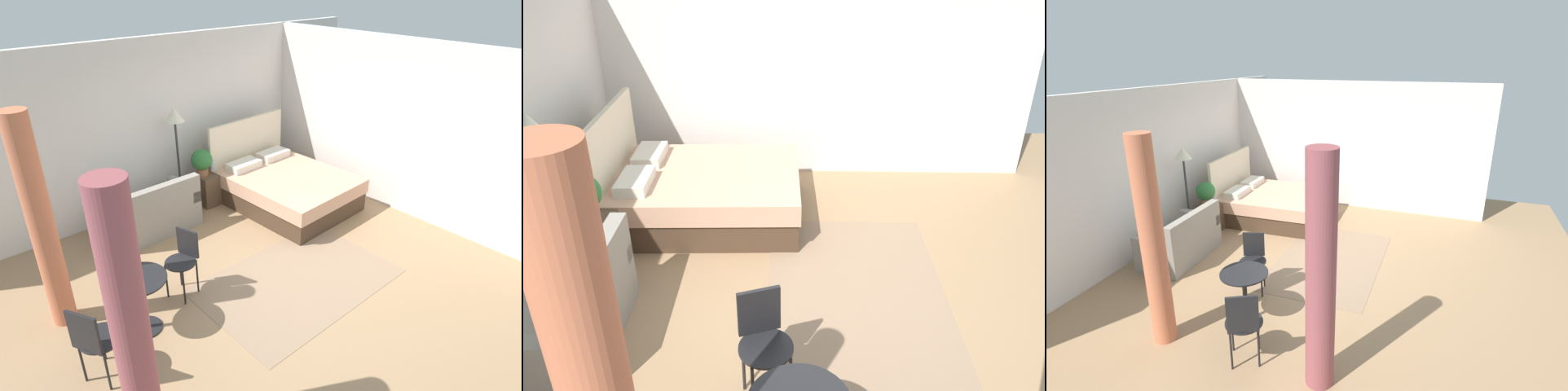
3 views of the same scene
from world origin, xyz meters
TOP-DOWN VIEW (x-y plane):
  - ground_plane at (0.00, 0.00)m, footprint 8.47×8.60m
  - wall_right at (2.73, 0.00)m, footprint 0.12×5.60m
  - area_rug at (0.03, -0.33)m, footprint 2.51×1.65m
  - bed at (1.41, 1.32)m, footprint 1.74×2.15m
  - couch at (-0.72, 2.01)m, footprint 1.36×0.78m
  - nightstand at (0.47, 2.21)m, footprint 0.42×0.42m
  - potted_plant at (0.37, 2.23)m, footprint 0.36×0.36m
  - vase at (0.59, 2.24)m, footprint 0.09×0.09m
  - floor_lamp at (0.03, 2.40)m, footprint 0.31×0.31m
  - cafe_chair_near_couch at (-1.15, 0.45)m, footprint 0.48×0.48m

SIDE VIEW (x-z plane):
  - ground_plane at x=0.00m, z-range -0.02..0.00m
  - area_rug at x=0.03m, z-range 0.00..0.01m
  - nightstand at x=0.47m, z-range 0.00..0.54m
  - couch at x=-0.72m, z-range -0.13..0.72m
  - bed at x=1.41m, z-range -0.34..0.97m
  - cafe_chair_near_couch at x=-1.15m, z-range 0.11..0.96m
  - vase at x=0.59m, z-range 0.54..0.76m
  - potted_plant at x=0.37m, z-range 0.57..1.02m
  - wall_right at x=2.73m, z-range 0.00..2.75m
  - floor_lamp at x=0.03m, z-range 0.59..2.31m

